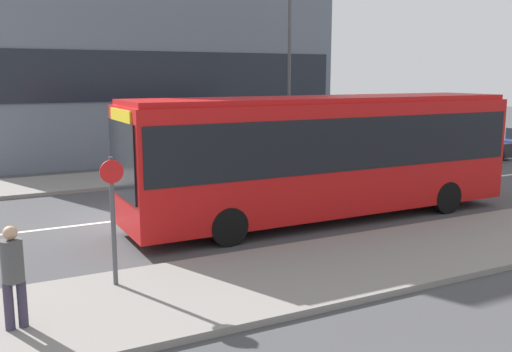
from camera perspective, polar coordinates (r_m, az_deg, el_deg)
ground_plane at (r=16.80m, az=-12.49°, el=-4.27°), size 120.00×120.00×0.00m
sidewalk_near at (r=11.12m, az=-3.84°, el=-11.18°), size 44.00×3.50×0.13m
sidewalk_far at (r=22.75m, az=-16.63°, el=-0.54°), size 44.00×3.50×0.13m
lane_centerline at (r=16.80m, az=-12.49°, el=-4.25°), size 41.80×0.16×0.01m
apartment_block_left_tower at (r=29.16m, az=-9.66°, el=16.33°), size 17.12×4.62×14.69m
city_bus at (r=16.27m, az=7.00°, el=2.64°), size 11.63×2.56×3.50m
parked_car_0 at (r=25.30m, az=11.81°, el=1.99°), size 4.13×1.69×1.32m
parked_car_1 at (r=28.99m, az=20.17°, el=2.61°), size 4.67×1.72×1.34m
pedestrian_near_stop at (r=9.77m, az=-23.13°, el=-8.74°), size 0.35×0.34×1.67m
bus_stop_sign at (r=11.02m, az=-14.13°, el=-3.39°), size 0.44×0.12×2.48m
street_lamp at (r=24.60m, az=3.35°, el=11.54°), size 0.36×0.36×7.62m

